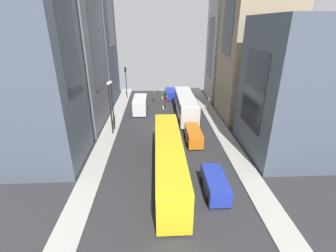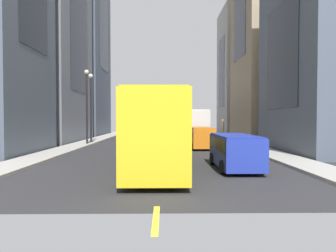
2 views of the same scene
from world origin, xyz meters
The scene contains 26 objects.
ground_plane centered at (0.00, 0.00, 0.00)m, with size 41.13×41.13×0.00m, color #28282B.
sidewalk_west centered at (-7.51, 0.00, 0.07)m, with size 2.11×44.00×0.15m, color #9E9B93.
sidewalk_east centered at (7.51, 0.00, 0.07)m, with size 2.11×44.00×0.15m, color #9E9B93.
lane_stripe_0 centered at (0.00, -21.00, 0.01)m, with size 0.16×2.00×0.01m, color yellow.
lane_stripe_1 centered at (0.00, -15.00, 0.01)m, with size 0.16×2.00×0.01m, color yellow.
lane_stripe_2 centered at (0.00, -9.00, 0.01)m, with size 0.16×2.00×0.01m, color yellow.
lane_stripe_3 centered at (0.00, -3.00, 0.01)m, with size 0.16×2.00×0.01m, color yellow.
lane_stripe_4 centered at (0.00, 3.00, 0.01)m, with size 0.16×2.00×0.01m, color yellow.
lane_stripe_5 centered at (0.00, 9.00, 0.01)m, with size 0.16×2.00×0.01m, color yellow.
lane_stripe_6 centered at (0.00, 15.00, 0.01)m, with size 0.16×2.00×0.01m, color yellow.
lane_stripe_7 centered at (0.00, 21.00, 0.01)m, with size 0.16×2.00×0.01m, color yellow.
building_west_0 centered at (-12.14, -14.34, 9.33)m, with size 6.82×7.53×18.66m.
building_east_1 centered at (12.33, -2.21, 11.82)m, with size 7.20×10.62×23.65m.
city_bus_white centered at (-3.34, -4.75, 2.01)m, with size 2.81×11.60×3.35m.
streetcar_yellow centered at (0.12, 11.33, 2.13)m, with size 2.70×14.80×3.59m.
delivery_van_white centered at (3.83, -6.63, 1.51)m, with size 2.25×5.08×2.58m.
car_blue_0 centered at (-1.55, -14.65, 0.98)m, with size 2.00×4.51×1.66m.
car_blue_1 centered at (-3.66, 14.10, 0.99)m, with size 1.96×4.27×1.67m.
car_orange_2 centered at (-3.25, 4.44, 1.03)m, with size 1.89×4.63×1.75m.
pedestrian_waiting_curb centered at (1.63, -12.46, 1.15)m, with size 0.37×0.37×2.17m.
pedestrian_walking_far centered at (-0.55, -8.65, 1.20)m, with size 0.30×0.30×2.23m.
pedestrian_crossing_near centered at (-3.95, -14.19, 1.10)m, with size 0.39×0.39×2.10m.
pedestrian_crossing_mid centered at (-7.39, -6.68, 1.34)m, with size 0.35×0.35×2.22m.
traffic_light_near_corner centered at (6.86, -14.94, 4.21)m, with size 0.32×0.44×5.84m.
streetlamp_near centered at (6.96, 0.25, 4.27)m, with size 0.44×0.44×6.67m.
streetlamp_far centered at (6.96, 1.67, 4.35)m, with size 0.44×0.44×6.82m.
Camera 2 is at (-0.21, 27.79, 2.46)m, focal length 30.09 mm.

